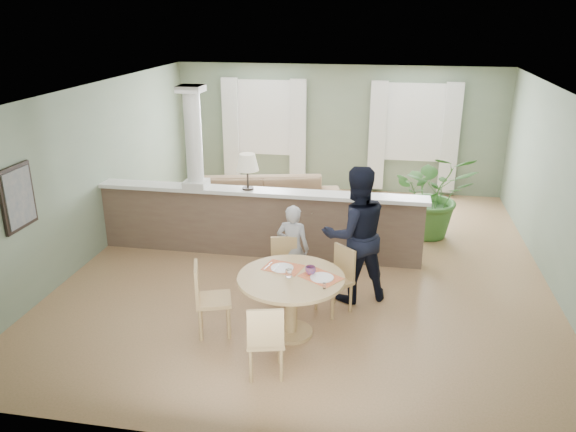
% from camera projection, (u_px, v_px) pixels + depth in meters
% --- Properties ---
extents(ground, '(8.00, 8.00, 0.00)m').
position_uv_depth(ground, '(311.00, 264.00, 8.85)').
color(ground, tan).
rests_on(ground, ground).
extents(room_shell, '(7.02, 8.02, 2.71)m').
position_uv_depth(room_shell, '(317.00, 142.00, 8.81)').
color(room_shell, gray).
rests_on(room_shell, ground).
extents(pony_wall, '(5.32, 0.38, 2.70)m').
position_uv_depth(pony_wall, '(253.00, 214.00, 8.95)').
color(pony_wall, brown).
rests_on(pony_wall, ground).
extents(sofa, '(3.08, 1.77, 0.85)m').
position_uv_depth(sofa, '(263.00, 204.00, 10.25)').
color(sofa, '#806046').
rests_on(sofa, ground).
extents(houseplant, '(1.49, 1.33, 1.53)m').
position_uv_depth(houseplant, '(433.00, 194.00, 9.70)').
color(houseplant, '#396E2C').
rests_on(houseplant, ground).
extents(dining_table, '(1.29, 1.29, 0.88)m').
position_uv_depth(dining_table, '(292.00, 288.00, 6.74)').
color(dining_table, tan).
rests_on(dining_table, ground).
extents(chair_far_boy, '(0.46, 0.46, 0.84)m').
position_uv_depth(chair_far_boy, '(284.00, 265.00, 7.71)').
color(chair_far_boy, tan).
rests_on(chair_far_boy, ground).
extents(chair_far_man, '(0.56, 0.56, 0.88)m').
position_uv_depth(chair_far_man, '(338.00, 276.00, 7.35)').
color(chair_far_man, tan).
rests_on(chair_far_man, ground).
extents(chair_near, '(0.49, 0.49, 0.89)m').
position_uv_depth(chair_near, '(265.00, 338.00, 5.96)').
color(chair_near, tan).
rests_on(chair_near, ground).
extents(chair_side, '(0.53, 0.53, 0.93)m').
position_uv_depth(chair_side, '(207.00, 296.00, 6.79)').
color(chair_side, tan).
rests_on(chair_side, ground).
extents(child_person, '(0.49, 0.35, 1.28)m').
position_uv_depth(child_person, '(293.00, 248.00, 7.82)').
color(child_person, '#9C9CA1').
rests_on(child_person, ground).
extents(man_person, '(1.13, 1.03, 1.89)m').
position_uv_depth(man_person, '(355.00, 234.00, 7.50)').
color(man_person, black).
rests_on(man_person, ground).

